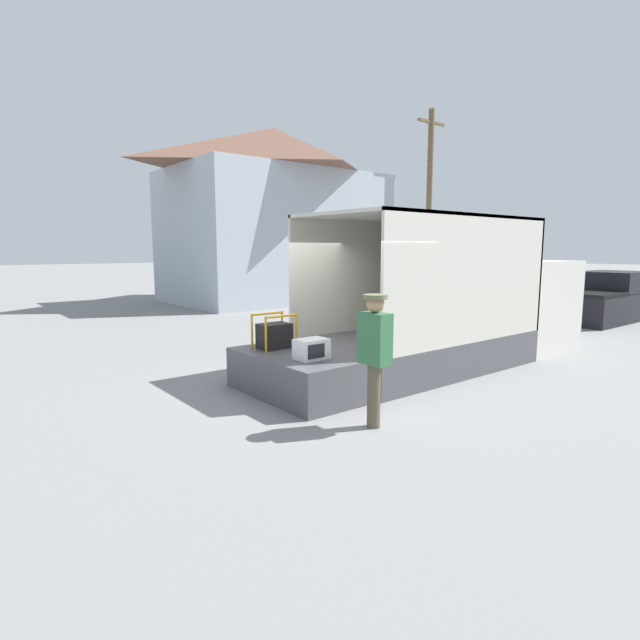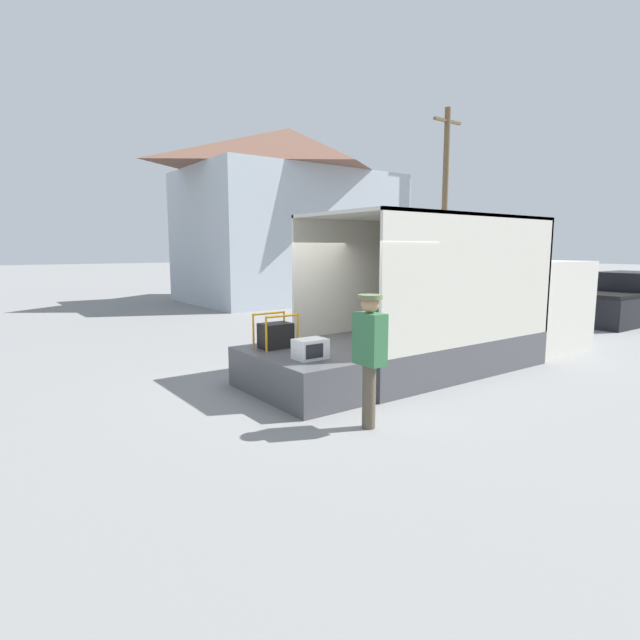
{
  "view_description": "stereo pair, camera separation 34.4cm",
  "coord_description": "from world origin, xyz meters",
  "px_view_note": "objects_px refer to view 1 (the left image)",
  "views": [
    {
      "loc": [
        -5.41,
        -6.48,
        2.38
      ],
      "look_at": [
        -0.39,
        -0.2,
        1.23
      ],
      "focal_mm": 28.0,
      "sensor_mm": 36.0,
      "label": 1
    },
    {
      "loc": [
        -5.13,
        -6.69,
        2.38
      ],
      "look_at": [
        -0.39,
        -0.2,
        1.23
      ],
      "focal_mm": 28.0,
      "sensor_mm": 36.0,
      "label": 2
    }
  ],
  "objects_px": {
    "pickup_truck_black": "(606,300)",
    "portable_generator": "(275,335)",
    "utility_pole": "(429,202)",
    "worker_person": "(375,346)",
    "box_truck": "(473,315)",
    "microwave": "(312,349)"
  },
  "relations": [
    {
      "from": "microwave",
      "to": "pickup_truck_black",
      "type": "bearing_deg",
      "value": 4.39
    },
    {
      "from": "portable_generator",
      "to": "worker_person",
      "type": "xyz_separation_m",
      "value": [
        -0.08,
        -2.5,
        0.2
      ]
    },
    {
      "from": "pickup_truck_black",
      "to": "portable_generator",
      "type": "bearing_deg",
      "value": 179.76
    },
    {
      "from": "box_truck",
      "to": "microwave",
      "type": "relative_size",
      "value": 14.07
    },
    {
      "from": "portable_generator",
      "to": "utility_pole",
      "type": "relative_size",
      "value": 0.08
    },
    {
      "from": "worker_person",
      "to": "pickup_truck_black",
      "type": "bearing_deg",
      "value": 10.35
    },
    {
      "from": "pickup_truck_black",
      "to": "utility_pole",
      "type": "relative_size",
      "value": 0.55
    },
    {
      "from": "microwave",
      "to": "box_truck",
      "type": "bearing_deg",
      "value": 5.45
    },
    {
      "from": "portable_generator",
      "to": "worker_person",
      "type": "height_order",
      "value": "worker_person"
    },
    {
      "from": "box_truck",
      "to": "worker_person",
      "type": "bearing_deg",
      "value": -159.19
    },
    {
      "from": "worker_person",
      "to": "pickup_truck_black",
      "type": "height_order",
      "value": "worker_person"
    },
    {
      "from": "worker_person",
      "to": "box_truck",
      "type": "bearing_deg",
      "value": 20.81
    },
    {
      "from": "portable_generator",
      "to": "utility_pole",
      "type": "distance_m",
      "value": 17.3
    },
    {
      "from": "utility_pole",
      "to": "box_truck",
      "type": "bearing_deg",
      "value": -136.23
    },
    {
      "from": "portable_generator",
      "to": "utility_pole",
      "type": "height_order",
      "value": "utility_pole"
    },
    {
      "from": "portable_generator",
      "to": "utility_pole",
      "type": "bearing_deg",
      "value": 30.73
    },
    {
      "from": "portable_generator",
      "to": "worker_person",
      "type": "distance_m",
      "value": 2.51
    },
    {
      "from": "portable_generator",
      "to": "pickup_truck_black",
      "type": "distance_m",
      "value": 13.28
    },
    {
      "from": "microwave",
      "to": "portable_generator",
      "type": "bearing_deg",
      "value": 87.73
    },
    {
      "from": "portable_generator",
      "to": "worker_person",
      "type": "relative_size",
      "value": 0.37
    },
    {
      "from": "worker_person",
      "to": "utility_pole",
      "type": "height_order",
      "value": "utility_pole"
    },
    {
      "from": "box_truck",
      "to": "worker_person",
      "type": "xyz_separation_m",
      "value": [
        -4.97,
        -1.89,
        0.2
      ]
    }
  ]
}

